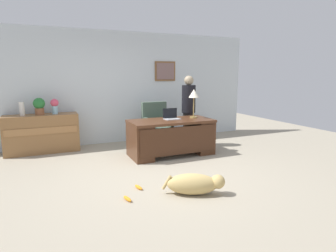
% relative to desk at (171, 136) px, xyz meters
% --- Properties ---
extents(ground_plane, '(12.00, 12.00, 0.00)m').
position_rel_desk_xyz_m(ground_plane, '(-0.62, -0.92, -0.40)').
color(ground_plane, '#9E937F').
extents(back_wall, '(7.00, 0.16, 2.70)m').
position_rel_desk_xyz_m(back_wall, '(-0.62, 1.68, 0.95)').
color(back_wall, silver).
rests_on(back_wall, ground_plane).
extents(desk, '(1.73, 0.83, 0.75)m').
position_rel_desk_xyz_m(desk, '(0.00, 0.00, 0.00)').
color(desk, '#4C2B19').
rests_on(desk, ground_plane).
extents(credenza, '(1.50, 0.50, 0.83)m').
position_rel_desk_xyz_m(credenza, '(-2.48, 1.32, 0.01)').
color(credenza, olive).
rests_on(credenza, ground_plane).
extents(armchair, '(0.60, 0.59, 1.03)m').
position_rel_desk_xyz_m(armchair, '(0.01, 0.87, 0.06)').
color(armchair, '#475B4C').
rests_on(armchair, ground_plane).
extents(person_standing, '(0.32, 0.32, 1.65)m').
position_rel_desk_xyz_m(person_standing, '(0.71, 0.60, 0.44)').
color(person_standing, '#262323').
rests_on(person_standing, ground_plane).
extents(dog_lying, '(0.83, 0.58, 0.30)m').
position_rel_desk_xyz_m(dog_lying, '(-0.52, -1.95, -0.25)').
color(dog_lying, tan).
rests_on(dog_lying, ground_plane).
extents(laptop, '(0.32, 0.22, 0.22)m').
position_rel_desk_xyz_m(laptop, '(0.04, 0.12, 0.40)').
color(laptop, '#B2B5BA').
rests_on(laptop, desk).
extents(desk_lamp, '(0.22, 0.22, 0.62)m').
position_rel_desk_xyz_m(desk_lamp, '(0.56, 0.09, 0.83)').
color(desk_lamp, '#9E8447').
rests_on(desk_lamp, desk).
extents(vase_with_flowers, '(0.17, 0.17, 0.33)m').
position_rel_desk_xyz_m(vase_with_flowers, '(-2.18, 1.33, 0.62)').
color(vase_with_flowers, '#93C4D6').
rests_on(vase_with_flowers, credenza).
extents(vase_empty, '(0.11, 0.11, 0.28)m').
position_rel_desk_xyz_m(vase_empty, '(-2.82, 1.33, 0.56)').
color(vase_empty, silver).
rests_on(vase_empty, credenza).
extents(potted_plant, '(0.24, 0.24, 0.36)m').
position_rel_desk_xyz_m(potted_plant, '(-2.49, 1.33, 0.62)').
color(potted_plant, brown).
rests_on(potted_plant, credenza).
extents(dog_toy_ball, '(0.07, 0.07, 0.07)m').
position_rel_desk_xyz_m(dog_toy_ball, '(-0.06, -1.59, -0.37)').
color(dog_toy_ball, green).
rests_on(dog_toy_ball, ground_plane).
extents(dog_toy_bone, '(0.10, 0.20, 0.05)m').
position_rel_desk_xyz_m(dog_toy_bone, '(-1.45, -1.77, -0.38)').
color(dog_toy_bone, orange).
rests_on(dog_toy_bone, ground_plane).
extents(dog_toy_plush, '(0.09, 0.20, 0.05)m').
position_rel_desk_xyz_m(dog_toy_plush, '(-1.19, -1.45, -0.38)').
color(dog_toy_plush, orange).
rests_on(dog_toy_plush, ground_plane).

